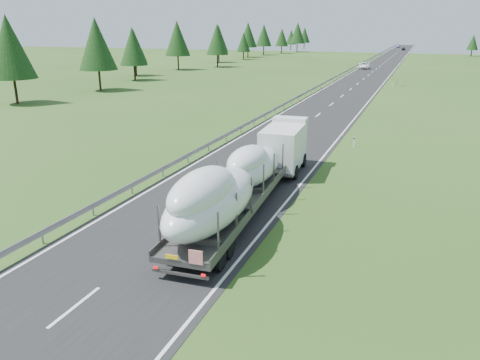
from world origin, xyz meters
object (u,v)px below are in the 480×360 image
(highway_sign, at_px, (397,76))
(distant_van, at_px, (364,66))
(distant_car_dark, at_px, (403,49))
(boat_truck, at_px, (243,175))
(distant_car_blue, at_px, (398,46))

(highway_sign, bearing_deg, distant_van, 106.03)
(highway_sign, height_order, distant_car_dark, highway_sign)
(boat_truck, bearing_deg, highway_sign, 86.12)
(highway_sign, height_order, distant_van, highway_sign)
(boat_truck, relative_size, distant_car_blue, 4.96)
(distant_van, relative_size, distant_car_blue, 1.43)
(boat_truck, relative_size, distant_van, 3.46)
(highway_sign, xyz_separation_m, distant_van, (-10.39, 36.16, -0.98))
(distant_van, xyz_separation_m, distant_car_blue, (0.38, 143.85, -0.14))
(distant_car_dark, relative_size, distant_car_blue, 0.99)
(highway_sign, distance_m, distant_car_blue, 180.29)
(highway_sign, distance_m, distant_van, 37.63)
(highway_sign, xyz_separation_m, distant_car_blue, (-10.01, 180.01, -1.12))
(highway_sign, distance_m, boat_truck, 68.35)
(highway_sign, bearing_deg, boat_truck, -93.88)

